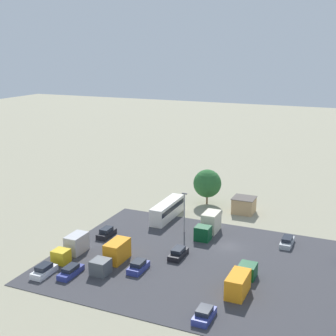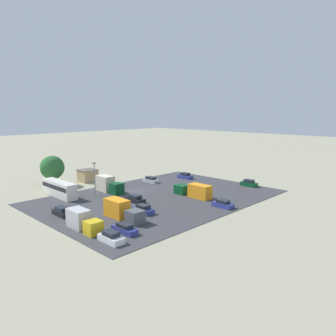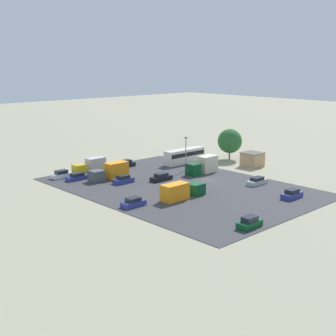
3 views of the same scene
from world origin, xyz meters
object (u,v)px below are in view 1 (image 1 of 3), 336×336
at_px(parked_car_3, 71,271).
at_px(parked_truck_1, 113,255).
at_px(parked_truck_0, 72,247).
at_px(parked_car_2, 138,266).
at_px(parked_car_8, 178,253).
at_px(shed_building, 244,205).
at_px(parked_car_0, 204,314).
at_px(parked_car_4, 44,271).
at_px(parked_car_1, 106,233).
at_px(parked_truck_2, 241,280).
at_px(parked_truck_3, 209,225).
at_px(parked_car_7, 287,242).
at_px(bus, 167,209).

height_order(parked_car_3, parked_truck_1, parked_truck_1).
xyz_separation_m(parked_truck_0, parked_truck_1, (-7.53, 0.22, 0.07)).
xyz_separation_m(parked_car_2, parked_truck_1, (4.58, -0.38, 0.80)).
bearing_deg(parked_car_8, parked_car_2, -118.57).
distance_m(shed_building, parked_car_8, 24.76).
bearing_deg(parked_car_0, parked_car_3, -7.85).
relative_size(parked_car_2, parked_car_4, 0.96).
bearing_deg(parked_car_1, parked_car_0, 144.26).
height_order(parked_truck_0, parked_truck_2, parked_truck_0).
bearing_deg(parked_truck_0, parked_truck_3, -134.87).
height_order(parked_car_0, parked_car_1, parked_car_1).
xyz_separation_m(parked_car_3, parked_truck_1, (-3.80, -5.59, 0.85)).
height_order(parked_car_0, parked_truck_2, parked_truck_2).
relative_size(parked_car_4, parked_car_7, 0.91).
relative_size(shed_building, parked_car_8, 0.96).
xyz_separation_m(parked_car_4, parked_truck_0, (0.11, -7.33, 0.72)).
bearing_deg(parked_truck_2, parked_car_0, -103.39).
xyz_separation_m(shed_building, parked_car_8, (4.17, 24.39, -0.89)).
bearing_deg(parked_car_2, parked_truck_1, -4.71).
xyz_separation_m(parked_car_1, parked_car_3, (-2.68, 14.52, -0.07)).
bearing_deg(parked_car_4, parked_truck_1, 43.80).
bearing_deg(parked_car_4, shed_building, 62.35).
bearing_deg(parked_car_1, parked_car_2, 139.94).
distance_m(shed_building, parked_car_4, 42.73).
distance_m(bus, parked_car_3, 27.38).
height_order(parked_car_1, parked_truck_3, parked_truck_3).
relative_size(parked_car_3, parked_truck_2, 0.51).
bearing_deg(parked_car_7, parked_car_3, 41.04).
distance_m(bus, parked_car_2, 22.49).
xyz_separation_m(bus, parked_truck_3, (-9.90, 4.16, -0.16)).
height_order(parked_car_4, parked_truck_3, parked_truck_3).
height_order(shed_building, parked_truck_0, shed_building).
bearing_deg(parked_car_2, parked_car_0, 148.26).
bearing_deg(parked_car_8, parked_car_0, -57.25).
relative_size(parked_car_1, parked_car_8, 0.93).
height_order(parked_car_1, parked_car_4, parked_car_1).
bearing_deg(parked_car_2, parked_car_4, 29.31).
distance_m(parked_car_7, parked_truck_2, 17.90).
bearing_deg(parked_car_1, parked_truck_0, 83.16).
height_order(parked_car_7, parked_truck_3, parked_truck_3).
xyz_separation_m(parked_car_3, parked_car_7, (-27.03, -23.53, 0.00)).
bearing_deg(parked_car_2, parked_car_1, -40.06).
bearing_deg(parked_car_0, parked_car_8, -57.25).
bearing_deg(parked_car_1, parked_car_7, -163.12).
bearing_deg(shed_building, parked_car_1, 49.10).
xyz_separation_m(parked_car_7, parked_truck_2, (3.26, 17.59, 0.72)).
bearing_deg(parked_truck_2, bus, 133.77).
bearing_deg(parked_car_1, parked_car_8, 170.06).
distance_m(parked_car_2, parked_car_4, 13.75).
relative_size(parked_car_2, parked_truck_2, 0.45).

